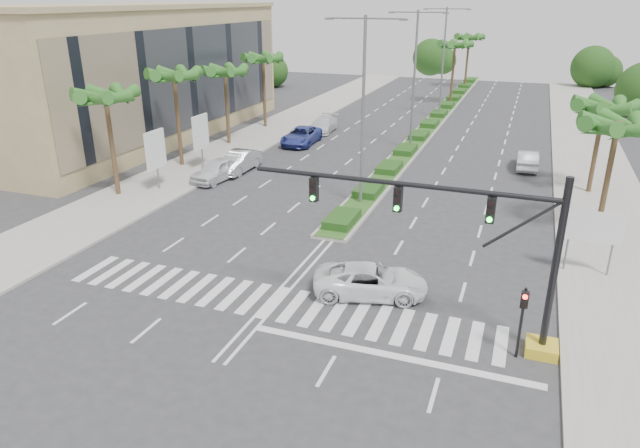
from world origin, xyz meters
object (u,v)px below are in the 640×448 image
object	(u,v)px
car_parked_c	(301,136)
car_parked_d	(324,124)
car_right	(527,160)
car_parked_a	(217,170)
car_parked_b	(239,162)
car_crossing	(371,281)

from	to	relation	value
car_parked_c	car_parked_d	bearing A→B (deg)	85.85
car_parked_d	car_right	bearing A→B (deg)	-22.80
car_parked_a	car_parked_b	world-z (taller)	same
car_parked_d	car_crossing	xyz separation A→B (m)	(13.88, -31.95, -0.03)
car_parked_d	car_crossing	world-z (taller)	car_parked_d
car_parked_d	car_right	size ratio (longest dim) A/B	1.14
car_parked_a	car_parked_b	xyz separation A→B (m)	(0.47, 2.70, 0.00)
car_parked_d	car_parked_a	bearing A→B (deg)	-98.84
car_parked_c	car_parked_d	xyz separation A→B (m)	(0.15, 5.80, -0.04)
car_parked_a	car_parked_d	bearing A→B (deg)	91.83
car_parked_b	car_right	xyz separation A→B (m)	(21.49, 8.78, -0.06)
car_parked_c	car_crossing	distance (m)	29.67
car_parked_b	car_parked_c	size ratio (longest dim) A/B	0.86
car_parked_b	car_parked_d	size ratio (longest dim) A/B	0.95
car_crossing	car_right	distance (m)	25.53
car_parked_a	car_crossing	world-z (taller)	car_parked_a
car_parked_a	car_parked_d	size ratio (longest dim) A/B	0.92
car_parked_a	car_parked_c	size ratio (longest dim) A/B	0.84
car_parked_a	car_parked_b	size ratio (longest dim) A/B	0.97
car_parked_b	car_crossing	distance (m)	22.11
car_parked_a	car_parked_b	bearing A→B (deg)	87.71
car_parked_a	car_crossing	distance (m)	20.61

